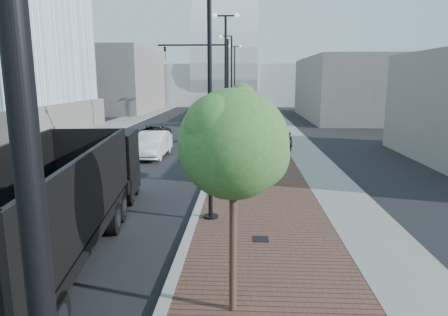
{
  "coord_description": "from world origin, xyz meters",
  "views": [
    {
      "loc": [
        1.81,
        -4.12,
        5.23
      ],
      "look_at": [
        1.0,
        12.0,
        2.0
      ],
      "focal_mm": 31.78,
      "sensor_mm": 36.0,
      "label": 1
    }
  ],
  "objects_px": {
    "dark_car_mid": "(149,133)",
    "pedestrian": "(289,143)",
    "white_sedan": "(153,144)",
    "dump_truck": "(84,190)"
  },
  "relations": [
    {
      "from": "dark_car_mid",
      "to": "pedestrian",
      "type": "xyz_separation_m",
      "value": [
        11.37,
        -5.63,
        0.13
      ]
    },
    {
      "from": "dump_truck",
      "to": "white_sedan",
      "type": "height_order",
      "value": "dump_truck"
    },
    {
      "from": "dump_truck",
      "to": "dark_car_mid",
      "type": "distance_m",
      "value": 20.88
    },
    {
      "from": "white_sedan",
      "to": "dark_car_mid",
      "type": "distance_m",
      "value": 7.5
    },
    {
      "from": "dark_car_mid",
      "to": "pedestrian",
      "type": "height_order",
      "value": "pedestrian"
    },
    {
      "from": "dump_truck",
      "to": "dark_car_mid",
      "type": "xyz_separation_m",
      "value": [
        -2.65,
        20.69,
        -0.83
      ]
    },
    {
      "from": "pedestrian",
      "to": "dump_truck",
      "type": "bearing_deg",
      "value": 79.11
    },
    {
      "from": "dump_truck",
      "to": "pedestrian",
      "type": "xyz_separation_m",
      "value": [
        8.71,
        15.06,
        -0.7
      ]
    },
    {
      "from": "white_sedan",
      "to": "pedestrian",
      "type": "xyz_separation_m",
      "value": [
        9.42,
        1.6,
        -0.07
      ]
    },
    {
      "from": "white_sedan",
      "to": "dark_car_mid",
      "type": "relative_size",
      "value": 1.11
    }
  ]
}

